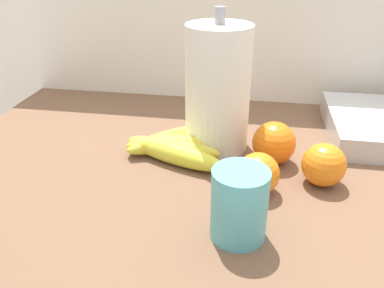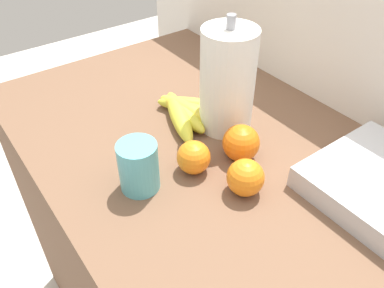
{
  "view_description": "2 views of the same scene",
  "coord_description": "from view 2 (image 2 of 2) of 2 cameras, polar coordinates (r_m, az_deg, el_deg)",
  "views": [
    {
      "loc": [
        -0.16,
        -0.63,
        1.29
      ],
      "look_at": [
        -0.26,
        0.01,
        0.96
      ],
      "focal_mm": 36.83,
      "sensor_mm": 36.0,
      "label": 1
    },
    {
      "loc": [
        0.35,
        -0.43,
        1.48
      ],
      "look_at": [
        -0.19,
        -0.04,
        0.94
      ],
      "focal_mm": 36.65,
      "sensor_mm": 36.0,
      "label": 2
    }
  ],
  "objects": [
    {
      "name": "mug",
      "position": [
        0.76,
        -7.78,
        -3.28
      ],
      "size": [
        0.08,
        0.08,
        0.1
      ],
      "primitive_type": "cylinder",
      "color": "#56B0BF",
      "rests_on": "counter"
    },
    {
      "name": "orange_right",
      "position": [
        0.84,
        7.14,
        0.16
      ],
      "size": [
        0.08,
        0.08,
        0.08
      ],
      "primitive_type": "sphere",
      "color": "orange",
      "rests_on": "counter"
    },
    {
      "name": "orange_far_right",
      "position": [
        0.8,
        0.24,
        -1.96
      ],
      "size": [
        0.07,
        0.07,
        0.07
      ],
      "primitive_type": "sphere",
      "color": "orange",
      "rests_on": "counter"
    },
    {
      "name": "orange_front",
      "position": [
        0.76,
        7.78,
        -4.85
      ],
      "size": [
        0.07,
        0.07,
        0.07
      ],
      "primitive_type": "sphere",
      "color": "orange",
      "rests_on": "counter"
    },
    {
      "name": "wall_back",
      "position": [
        1.21,
        22.14,
        -7.78
      ],
      "size": [
        1.91,
        0.06,
        1.3
      ],
      "primitive_type": "cube",
      "color": "silver",
      "rests_on": "ground"
    },
    {
      "name": "banana_bunch",
      "position": [
        0.96,
        -0.92,
        4.76
      ],
      "size": [
        0.21,
        0.19,
        0.04
      ],
      "color": "gold",
      "rests_on": "counter"
    },
    {
      "name": "paper_towel_roll",
      "position": [
        0.89,
        5.17,
        9.16
      ],
      "size": [
        0.12,
        0.12,
        0.27
      ],
      "color": "white",
      "rests_on": "counter"
    }
  ]
}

